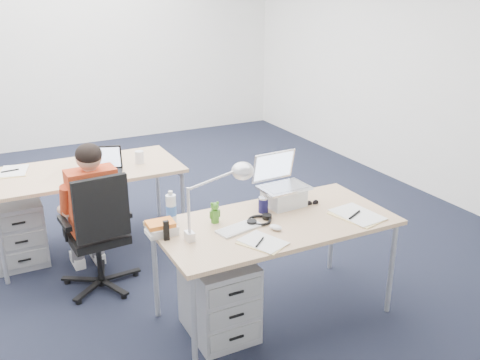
% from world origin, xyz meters
% --- Properties ---
extents(floor, '(7.00, 7.00, 0.00)m').
position_xyz_m(floor, '(0.00, 0.00, 0.00)').
color(floor, black).
rests_on(floor, ground).
extents(room, '(6.02, 7.02, 2.80)m').
position_xyz_m(room, '(0.00, 0.00, 1.71)').
color(room, white).
rests_on(room, ground).
extents(desk_near, '(1.60, 0.80, 0.73)m').
position_xyz_m(desk_near, '(0.26, -1.51, 0.68)').
color(desk_near, tan).
rests_on(desk_near, ground).
extents(desk_far, '(1.60, 0.80, 0.73)m').
position_xyz_m(desk_far, '(-0.66, 0.14, 0.68)').
color(desk_far, tan).
rests_on(desk_far, ground).
extents(office_chair, '(0.65, 0.65, 0.97)m').
position_xyz_m(office_chair, '(-0.75, -0.60, 0.27)').
color(office_chair, black).
rests_on(office_chair, ground).
extents(seated_person, '(0.37, 0.63, 1.15)m').
position_xyz_m(seated_person, '(-0.75, -0.43, 0.58)').
color(seated_person, '#C13D1B').
rests_on(seated_person, ground).
extents(drawer_pedestal_near, '(0.40, 0.50, 0.55)m').
position_xyz_m(drawer_pedestal_near, '(-0.17, -1.53, 0.28)').
color(drawer_pedestal_near, '#A9ABAF').
rests_on(drawer_pedestal_near, ground).
extents(drawer_pedestal_far, '(0.40, 0.50, 0.55)m').
position_xyz_m(drawer_pedestal_far, '(-1.26, 0.16, 0.28)').
color(drawer_pedestal_far, '#A9ABAF').
rests_on(drawer_pedestal_far, ground).
extents(silver_laptop, '(0.36, 0.29, 0.36)m').
position_xyz_m(silver_laptop, '(0.46, -1.30, 0.91)').
color(silver_laptop, silver).
rests_on(silver_laptop, desk_near).
extents(wireless_keyboard, '(0.33, 0.19, 0.02)m').
position_xyz_m(wireless_keyboard, '(-0.01, -1.52, 0.74)').
color(wireless_keyboard, white).
rests_on(wireless_keyboard, desk_near).
extents(computer_mouse, '(0.09, 0.11, 0.03)m').
position_xyz_m(computer_mouse, '(0.19, -1.63, 0.75)').
color(computer_mouse, white).
rests_on(computer_mouse, desk_near).
extents(headphones, '(0.24, 0.21, 0.03)m').
position_xyz_m(headphones, '(0.16, -1.48, 0.75)').
color(headphones, black).
rests_on(headphones, desk_near).
extents(can_koozie, '(0.08, 0.08, 0.11)m').
position_xyz_m(can_koozie, '(0.26, -1.34, 0.79)').
color(can_koozie, '#171441').
rests_on(can_koozie, desk_near).
extents(water_bottle, '(0.08, 0.08, 0.22)m').
position_xyz_m(water_bottle, '(-0.37, -1.21, 0.84)').
color(water_bottle, silver).
rests_on(water_bottle, desk_near).
extents(bear_figurine, '(0.09, 0.08, 0.15)m').
position_xyz_m(bear_figurine, '(-0.11, -1.35, 0.80)').
color(bear_figurine, '#28701D').
rests_on(bear_figurine, desk_near).
extents(book_stack, '(0.23, 0.20, 0.08)m').
position_xyz_m(book_stack, '(-0.49, -1.35, 0.77)').
color(book_stack, silver).
rests_on(book_stack, desk_near).
extents(cordless_phone, '(0.04, 0.03, 0.13)m').
position_xyz_m(cordless_phone, '(-0.49, -1.45, 0.80)').
color(cordless_phone, black).
rests_on(cordless_phone, desk_near).
extents(papers_left, '(0.29, 0.33, 0.01)m').
position_xyz_m(papers_left, '(0.02, -1.76, 0.73)').
color(papers_left, '#F2D88C').
rests_on(papers_left, desk_near).
extents(papers_right, '(0.29, 0.38, 0.01)m').
position_xyz_m(papers_right, '(0.80, -1.70, 0.74)').
color(papers_right, '#F2D88C').
rests_on(papers_right, desk_near).
extents(sunglasses, '(0.10, 0.06, 0.02)m').
position_xyz_m(sunglasses, '(0.64, -1.39, 0.74)').
color(sunglasses, black).
rests_on(sunglasses, desk_near).
extents(desk_lamp, '(0.43, 0.20, 0.48)m').
position_xyz_m(desk_lamp, '(-0.22, -1.52, 0.97)').
color(desk_lamp, silver).
rests_on(desk_lamp, desk_near).
extents(dark_laptop, '(0.41, 0.41, 0.24)m').
position_xyz_m(dark_laptop, '(-0.56, -0.07, 0.85)').
color(dark_laptop, black).
rests_on(dark_laptop, desk_far).
extents(far_cup, '(0.09, 0.09, 0.11)m').
position_xyz_m(far_cup, '(-0.19, 0.09, 0.79)').
color(far_cup, white).
rests_on(far_cup, desk_far).
extents(far_papers, '(0.27, 0.34, 0.01)m').
position_xyz_m(far_papers, '(-1.22, 0.35, 0.73)').
color(far_papers, white).
rests_on(far_papers, desk_far).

